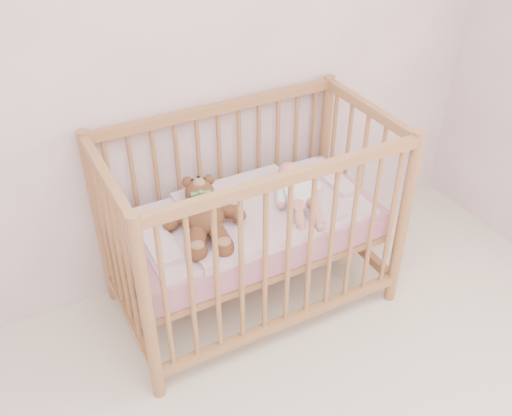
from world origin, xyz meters
TOP-DOWN VIEW (x-y plane):
  - wall_back at (0.00, 2.00)m, footprint 4.00×0.02m
  - crib at (0.40, 1.60)m, footprint 1.36×0.76m
  - mattress at (0.40, 1.60)m, footprint 1.22×0.62m
  - blanket at (0.40, 1.60)m, footprint 1.10×0.58m
  - baby at (0.64, 1.58)m, footprint 0.40×0.58m
  - teddy_bear at (0.15, 1.58)m, footprint 0.54×0.65m

SIDE VIEW (x-z plane):
  - mattress at x=0.40m, z-range 0.42..0.55m
  - crib at x=0.40m, z-range 0.00..1.00m
  - blanket at x=0.40m, z-range 0.53..0.59m
  - baby at x=0.64m, z-range 0.57..0.70m
  - teddy_bear at x=0.15m, z-range 0.57..0.72m
  - wall_back at x=0.00m, z-range 0.00..2.70m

